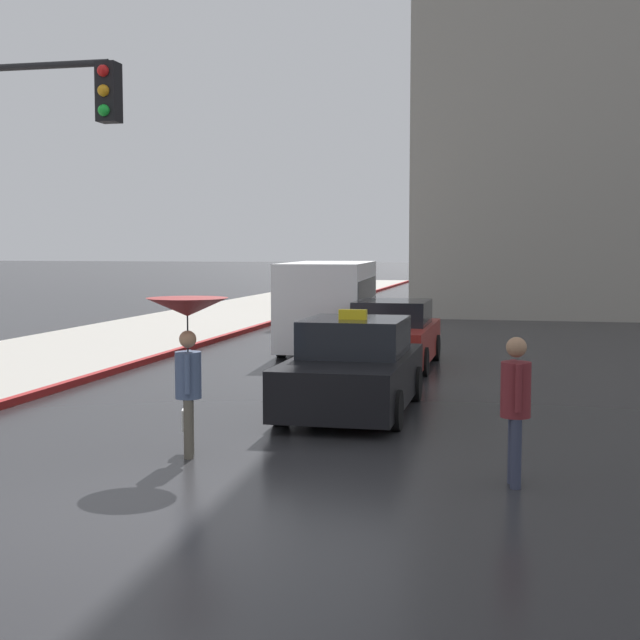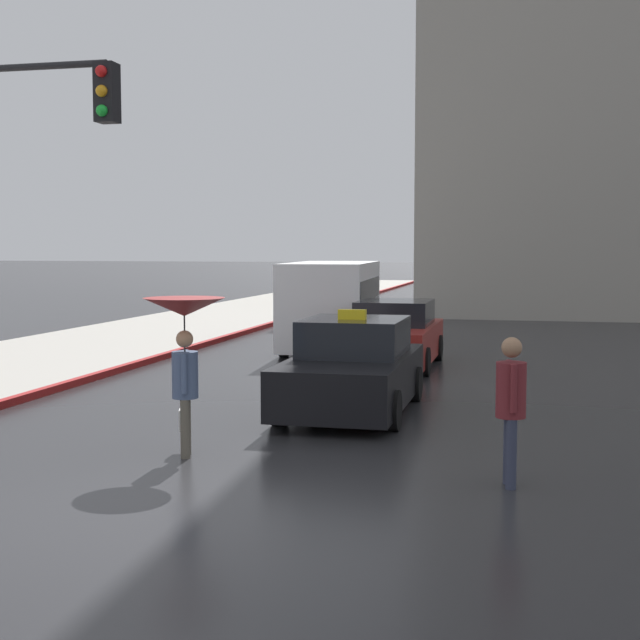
{
  "view_description": "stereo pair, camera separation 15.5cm",
  "coord_description": "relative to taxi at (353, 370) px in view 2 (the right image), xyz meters",
  "views": [
    {
      "loc": [
        3.69,
        -7.73,
        2.65
      ],
      "look_at": [
        0.33,
        7.22,
        1.4
      ],
      "focal_mm": 50.0,
      "sensor_mm": 36.0,
      "label": 1
    },
    {
      "loc": [
        3.84,
        -7.69,
        2.65
      ],
      "look_at": [
        0.33,
        7.22,
        1.4
      ],
      "focal_mm": 50.0,
      "sensor_mm": 36.0,
      "label": 2
    }
  ],
  "objects": [
    {
      "name": "taxi",
      "position": [
        0.0,
        0.0,
        0.0
      ],
      "size": [
        1.91,
        4.13,
        1.66
      ],
      "rotation": [
        0.0,
        0.0,
        3.14
      ],
      "color": "black",
      "rests_on": "ground_plane"
    },
    {
      "name": "pedestrian_man",
      "position": [
        2.57,
        -4.02,
        0.31
      ],
      "size": [
        0.38,
        0.49,
        1.67
      ],
      "rotation": [
        0.0,
        0.0,
        -1.42
      ],
      "color": "#2D3347",
      "rests_on": "ground_plane"
    },
    {
      "name": "ground_plane",
      "position": [
        -1.09,
        -6.27,
        -0.68
      ],
      "size": [
        300.0,
        300.0,
        0.0
      ],
      "primitive_type": "plane",
      "color": "#262628"
    },
    {
      "name": "monument_cross",
      "position": [
        -1.13,
        28.3,
        11.36
      ],
      "size": [
        9.34,
        0.9,
        21.24
      ],
      "color": "white",
      "rests_on": "ground_plane"
    },
    {
      "name": "ambulance_van",
      "position": [
        -2.2,
        8.33,
        0.58
      ],
      "size": [
        2.37,
        5.15,
        2.27
      ],
      "rotation": [
        0.0,
        0.0,
        3.21
      ],
      "color": "white",
      "rests_on": "ground_plane"
    },
    {
      "name": "sedan_red",
      "position": [
        -0.18,
        5.64,
        -0.01
      ],
      "size": [
        1.91,
        4.3,
        1.46
      ],
      "rotation": [
        0.0,
        0.0,
        3.14
      ],
      "color": "maroon",
      "rests_on": "ground_plane"
    },
    {
      "name": "pedestrian_with_umbrella",
      "position": [
        -1.47,
        -3.49,
        0.92
      ],
      "size": [
        1.03,
        1.03,
        2.02
      ],
      "rotation": [
        0.0,
        0.0,
        1.89
      ],
      "color": "#4C473D",
      "rests_on": "ground_plane"
    }
  ]
}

